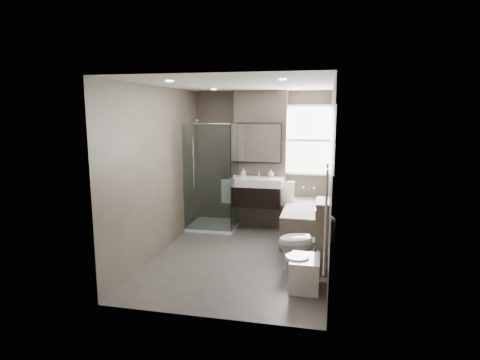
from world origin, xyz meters
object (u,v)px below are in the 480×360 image
(bathtub, at_px, (306,221))
(bidet, at_px, (304,272))
(vanity, at_px, (257,192))
(toilet, at_px, (304,242))

(bathtub, xyz_separation_m, bidet, (0.09, -2.03, -0.10))
(vanity, height_order, toilet, vanity)
(vanity, relative_size, toilet, 1.24)
(vanity, distance_m, bathtub, 1.07)
(vanity, height_order, bidet, vanity)
(vanity, height_order, bathtub, vanity)
(toilet, bearing_deg, vanity, -168.30)
(toilet, distance_m, bidet, 0.71)
(bathtub, height_order, bidet, bathtub)
(toilet, bearing_deg, bathtub, 163.45)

